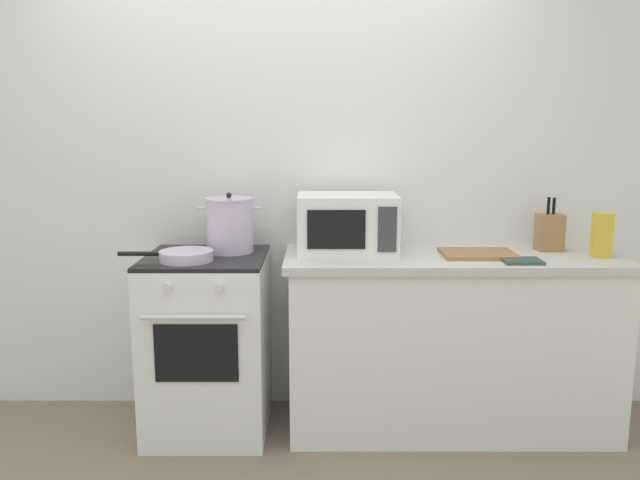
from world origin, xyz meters
name	(u,v)px	position (x,y,z in m)	size (l,w,h in m)	color
back_wall	(331,183)	(0.30, 0.97, 1.25)	(4.40, 0.10, 2.50)	silver
lower_cabinet_right	(448,346)	(0.90, 0.62, 0.44)	(1.64, 0.56, 0.88)	white
countertop_right	(451,259)	(0.90, 0.62, 0.90)	(1.70, 0.60, 0.04)	beige
stove	(206,343)	(-0.35, 0.60, 0.46)	(0.60, 0.64, 0.92)	white
stock_pot	(227,225)	(-0.24, 0.70, 1.06)	(0.33, 0.25, 0.31)	silver
frying_pan	(183,256)	(-0.42, 0.48, 0.95)	(0.46, 0.26, 0.05)	silver
microwave	(345,224)	(0.36, 0.68, 1.07)	(0.50, 0.37, 0.30)	white
cutting_board	(475,254)	(1.02, 0.60, 0.93)	(0.36, 0.26, 0.02)	#997047
knife_block	(547,232)	(1.42, 0.74, 1.02)	(0.13, 0.10, 0.28)	#997047
pasta_box	(599,235)	(1.62, 0.57, 1.03)	(0.08, 0.08, 0.22)	gold
oven_mitt	(519,261)	(1.19, 0.44, 0.93)	(0.18, 0.14, 0.02)	#384C42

